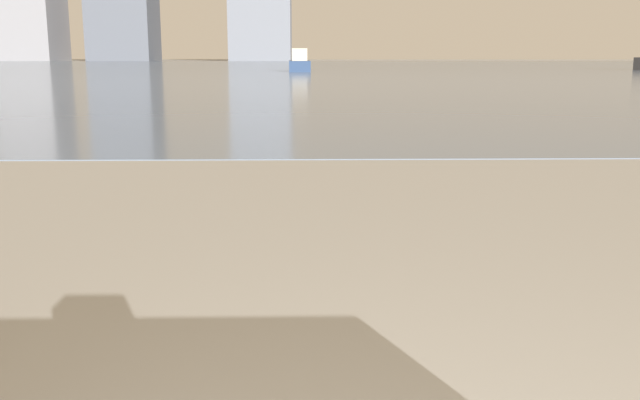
{
  "coord_description": "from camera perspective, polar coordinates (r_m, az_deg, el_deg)",
  "views": [
    {
      "loc": [
        -0.05,
        0.21,
        1.0
      ],
      "look_at": [
        -0.0,
        2.52,
        0.53
      ],
      "focal_mm": 40.0,
      "sensor_mm": 36.0,
      "label": 1
    }
  ],
  "objects": [
    {
      "name": "harbor_water",
      "position": [
        61.8,
        -1.18,
        10.64
      ],
      "size": [
        180.0,
        110.0,
        0.01
      ],
      "color": "slate",
      "rests_on": "ground_plane"
    },
    {
      "name": "harbor_boat_4",
      "position": [
        42.97,
        -1.65,
        10.87
      ],
      "size": [
        1.3,
        3.61,
        1.34
      ],
      "color": "navy",
      "rests_on": "harbor_water"
    }
  ]
}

